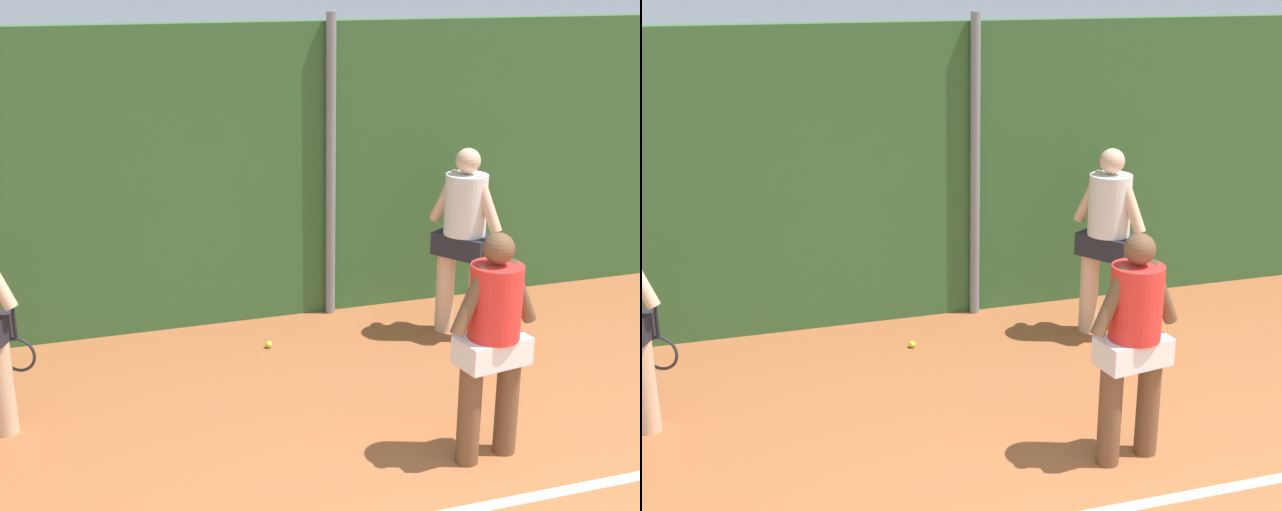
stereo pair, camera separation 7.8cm
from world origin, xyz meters
TOP-DOWN VIEW (x-y plane):
  - ground_plane at (0.00, 1.54)m, footprint 25.12×25.12m
  - hedge_fence_backdrop at (0.00, 5.26)m, footprint 16.33×0.25m
  - fence_post_center at (0.00, 5.09)m, footprint 0.10×0.10m
  - court_baseline_paint at (0.00, 1.44)m, footprint 11.93×0.10m
  - player_foreground_near at (0.20, 2.02)m, footprint 0.72×0.37m
  - player_backcourt_far at (1.03, 4.14)m, footprint 0.56×0.68m
  - tennis_ball_0 at (-0.84, 4.40)m, footprint 0.07×0.07m

SIDE VIEW (x-z plane):
  - ground_plane at x=0.00m, z-range 0.00..0.00m
  - court_baseline_paint at x=0.00m, z-range 0.00..0.01m
  - tennis_ball_0 at x=-0.84m, z-range 0.00..0.07m
  - player_foreground_near at x=0.20m, z-range 0.11..1.84m
  - player_backcourt_far at x=1.03m, z-range 0.12..1.98m
  - hedge_fence_backdrop at x=0.00m, z-range 0.00..2.97m
  - fence_post_center at x=0.00m, z-range 0.00..3.06m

